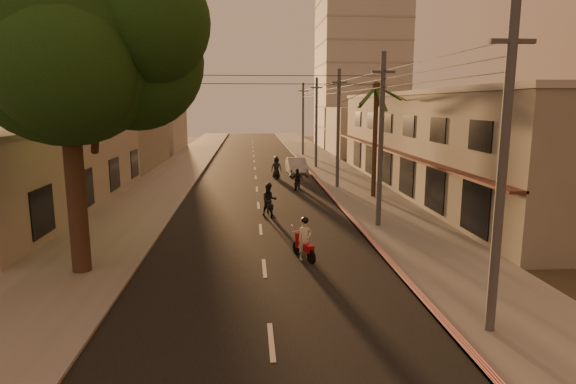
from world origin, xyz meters
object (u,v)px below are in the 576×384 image
object	(u,v)px
scooter_mid_a	(269,201)
scooter_mid_b	(297,180)
scooter_red	(305,240)
parked_car	(296,166)
scooter_far_a	(276,169)
palm_tree	(376,93)
broadleaf_tree	(77,46)

from	to	relation	value
scooter_mid_a	scooter_mid_b	distance (m)	8.69
scooter_red	scooter_mid_b	xyz separation A→B (m)	(1.34, 16.55, -0.08)
scooter_mid_a	parked_car	distance (m)	16.47
scooter_mid_b	scooter_far_a	distance (m)	5.83
scooter_red	scooter_far_a	world-z (taller)	scooter_far_a
scooter_mid_b	scooter_mid_a	bearing A→B (deg)	-90.01
scooter_mid_b	parked_car	distance (m)	7.86
scooter_mid_b	palm_tree	bearing A→B (deg)	-19.11
broadleaf_tree	scooter_mid_a	xyz separation A→B (m)	(7.19, 9.07, -7.60)
scooter_red	palm_tree	bearing A→B (deg)	42.41
parked_car	palm_tree	bearing A→B (deg)	-71.05
scooter_mid_b	parked_car	world-z (taller)	scooter_mid_b
scooter_mid_a	parked_car	bearing A→B (deg)	72.73
scooter_red	scooter_mid_b	world-z (taller)	scooter_red
palm_tree	scooter_mid_a	distance (m)	10.83
scooter_far_a	parked_car	distance (m)	2.90
palm_tree	scooter_far_a	world-z (taller)	palm_tree
scooter_red	scooter_mid_b	bearing A→B (deg)	63.58
palm_tree	scooter_red	size ratio (longest dim) A/B	4.43
scooter_red	scooter_mid_a	xyz separation A→B (m)	(-1.13, 8.22, 0.05)
scooter_far_a	parked_car	xyz separation A→B (m)	(1.97, 2.13, -0.11)
scooter_mid_a	scooter_far_a	bearing A→B (deg)	78.94
palm_tree	broadleaf_tree	bearing A→B (deg)	-136.52
broadleaf_tree	scooter_far_a	distance (m)	25.73
broadleaf_tree	scooter_red	distance (m)	11.34
broadleaf_tree	scooter_mid_b	distance (m)	21.36
palm_tree	scooter_red	world-z (taller)	palm_tree
palm_tree	parked_car	xyz separation A→B (m)	(-4.24, 11.37, -6.38)
broadleaf_tree	palm_tree	world-z (taller)	broadleaf_tree
parked_car	scooter_mid_b	bearing A→B (deg)	-96.66
broadleaf_tree	palm_tree	bearing A→B (deg)	43.48
scooter_mid_b	scooter_far_a	bearing A→B (deg)	119.07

